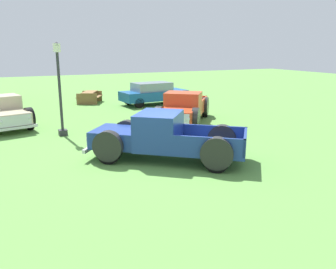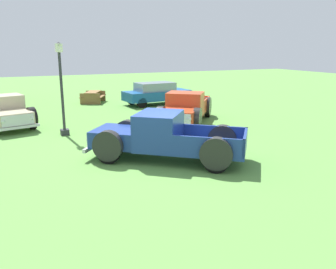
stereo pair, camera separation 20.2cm
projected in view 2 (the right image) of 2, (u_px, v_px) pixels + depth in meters
The scene contains 7 objects.
ground_plane at pixel (160, 159), 12.39m from camera, with size 80.00×80.00×0.00m, color #5B9342.
pickup_truck_foreground at pixel (157, 137), 12.24m from camera, with size 5.38×4.84×1.65m.
pickup_truck_behind_left at pixel (185, 109), 17.88m from camera, with size 4.70×5.25×1.60m.
pickup_truck_behind_right at pixel (5, 112), 17.24m from camera, with size 3.03×5.35×1.55m.
sedan_distant_b at pixel (156, 93), 23.99m from camera, with size 4.63×2.24×1.50m.
lamp_post_near at pixel (62, 87), 15.30m from camera, with size 0.36×0.36×4.03m.
picnic_table at pixel (93, 96), 24.84m from camera, with size 2.14×2.28×0.78m.
Camera 2 is at (-4.59, -10.89, 3.82)m, focal length 37.81 mm.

